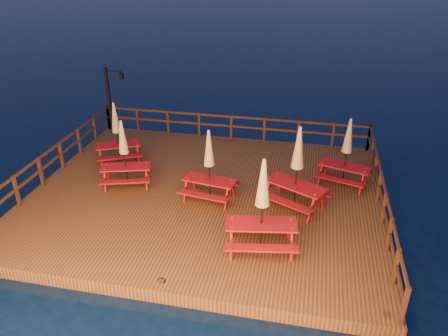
# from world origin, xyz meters

# --- Properties ---
(ground) EXTENTS (500.00, 500.00, 0.00)m
(ground) POSITION_xyz_m (0.00, 0.00, 0.00)
(ground) COLOR black
(ground) RESTS_ON ground
(deck) EXTENTS (12.00, 10.00, 0.40)m
(deck) POSITION_xyz_m (0.00, 0.00, 0.20)
(deck) COLOR #462816
(deck) RESTS_ON ground
(deck_piles) EXTENTS (11.44, 9.44, 1.40)m
(deck_piles) POSITION_xyz_m (0.00, 0.00, -0.30)
(deck_piles) COLOR #3C2113
(deck_piles) RESTS_ON ground
(railing) EXTENTS (11.80, 9.75, 1.10)m
(railing) POSITION_xyz_m (0.00, 1.78, 1.16)
(railing) COLOR #3C2113
(railing) RESTS_ON deck
(lamp_post) EXTENTS (0.85, 0.18, 3.00)m
(lamp_post) POSITION_xyz_m (-5.39, 4.55, 2.20)
(lamp_post) COLOR black
(lamp_post) RESTS_ON deck
(picnic_table_0) EXTENTS (2.23, 1.94, 2.85)m
(picnic_table_0) POSITION_xyz_m (2.33, -2.70, 1.88)
(picnic_table_0) COLOR maroon
(picnic_table_0) RESTS_ON deck
(picnic_table_1) EXTENTS (2.53, 2.37, 2.86)m
(picnic_table_1) POSITION_xyz_m (3.12, -0.27, 1.88)
(picnic_table_1) COLOR maroon
(picnic_table_1) RESTS_ON deck
(picnic_table_2) EXTENTS (2.16, 2.02, 2.45)m
(picnic_table_2) POSITION_xyz_m (-3.95, 1.73, 1.67)
(picnic_table_2) COLOR maroon
(picnic_table_2) RESTS_ON deck
(picnic_table_3) EXTENTS (2.07, 1.86, 2.48)m
(picnic_table_3) POSITION_xyz_m (-2.88, -0.01, 1.69)
(picnic_table_3) COLOR maroon
(picnic_table_3) RESTS_ON deck
(picnic_table_4) EXTENTS (2.12, 1.91, 2.53)m
(picnic_table_4) POSITION_xyz_m (4.74, 1.63, 1.72)
(picnic_table_4) COLOR maroon
(picnic_table_4) RESTS_ON deck
(picnic_table_5) EXTENTS (1.98, 1.72, 2.53)m
(picnic_table_5) POSITION_xyz_m (0.27, -0.37, 1.72)
(picnic_table_5) COLOR maroon
(picnic_table_5) RESTS_ON deck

